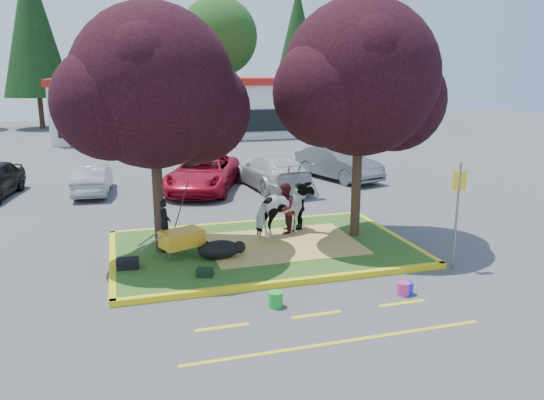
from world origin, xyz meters
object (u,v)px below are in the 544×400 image
object	(u,v)px
wheelbarrow	(182,239)
bucket_pink	(403,289)
calf	(219,250)
cow	(286,209)
handler	(164,224)
bucket_blue	(407,288)
bucket_green	(276,299)
car_silver	(93,179)
sign_post	(458,204)

from	to	relation	value
wheelbarrow	bucket_pink	world-z (taller)	wheelbarrow
calf	bucket_pink	xyz separation A→B (m)	(3.63, -3.15, -0.24)
cow	bucket_pink	size ratio (longest dim) A/B	6.30
wheelbarrow	cow	bearing A→B (deg)	-3.17
calf	bucket_pink	bearing A→B (deg)	-40.70
handler	bucket_blue	xyz separation A→B (m)	(5.03, -4.17, -0.75)
cow	bucket_green	world-z (taller)	cow
handler	wheelbarrow	size ratio (longest dim) A/B	0.78
bucket_pink	bucket_blue	world-z (taller)	bucket_pink
wheelbarrow	car_silver	size ratio (longest dim) A/B	0.52
calf	sign_post	size ratio (longest dim) A/B	0.40
sign_post	cow	bearing A→B (deg)	133.91
handler	calf	bearing A→B (deg)	-122.89
bucket_green	bucket_pink	size ratio (longest dim) A/B	1.13
sign_post	bucket_pink	size ratio (longest dim) A/B	9.18
bucket_green	car_silver	distance (m)	13.13
bucket_pink	calf	bearing A→B (deg)	139.03
cow	wheelbarrow	size ratio (longest dim) A/B	0.99
handler	cow	bearing A→B (deg)	-78.06
handler	car_silver	size ratio (longest dim) A/B	0.40
handler	wheelbarrow	distance (m)	0.81
wheelbarrow	sign_post	size ratio (longest dim) A/B	0.70
cow	bucket_green	bearing A→B (deg)	140.76
cow	bucket_blue	xyz separation A→B (m)	(1.43, -4.57, -0.80)
wheelbarrow	bucket_blue	bearing A→B (deg)	-58.59
calf	wheelbarrow	bearing A→B (deg)	157.40
calf	bucket_green	bearing A→B (deg)	-76.85
handler	bucket_blue	world-z (taller)	handler
calf	handler	xyz separation A→B (m)	(-1.30, 1.04, 0.50)
bucket_pink	bucket_green	bearing A→B (deg)	175.75
sign_post	bucket_green	size ratio (longest dim) A/B	8.14
calf	bucket_blue	xyz separation A→B (m)	(3.74, -3.14, -0.24)
cow	wheelbarrow	world-z (taller)	cow
wheelbarrow	bucket_blue	xyz separation A→B (m)	(4.63, -3.52, -0.51)
cow	bucket_blue	bearing A→B (deg)	178.69
sign_post	handler	bearing A→B (deg)	155.92
car_silver	cow	bearing A→B (deg)	129.58
wheelbarrow	bucket_green	xyz separation A→B (m)	(1.57, -3.31, -0.48)
bucket_pink	wheelbarrow	bearing A→B (deg)	142.05
bucket_blue	cow	bearing A→B (deg)	107.43
calf	bucket_blue	size ratio (longest dim) A/B	3.81
cow	bucket_green	xyz separation A→B (m)	(-1.63, -4.36, -0.78)
calf	wheelbarrow	xyz separation A→B (m)	(-0.90, 0.38, 0.26)
bucket_blue	car_silver	bearing A→B (deg)	119.58
bucket_green	bucket_blue	xyz separation A→B (m)	(3.07, -0.21, -0.02)
cow	bucket_blue	size ratio (longest dim) A/B	6.50
handler	bucket_pink	world-z (taller)	handler
car_silver	sign_post	bearing A→B (deg)	132.46
calf	bucket_pink	distance (m)	4.81
handler	bucket_pink	bearing A→B (deg)	-124.67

